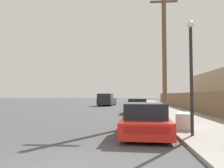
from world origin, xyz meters
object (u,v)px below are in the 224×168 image
discarded_fridge (185,120)px  parked_sports_car_red (145,120)px  street_lamp (191,68)px  car_parked_mid (137,106)px  utility_pole (164,51)px  pickup_truck (107,100)px

discarded_fridge → parked_sports_car_red: size_ratio=0.36×
discarded_fridge → street_lamp: 2.89m
car_parked_mid → utility_pole: (1.64, -5.10, 3.92)m
parked_sports_car_red → car_parked_mid: parked_sports_car_red is taller
utility_pole → discarded_fridge: bearing=-86.6°
car_parked_mid → pickup_truck: (-4.18, 12.98, 0.29)m
parked_sports_car_red → pickup_truck: (-4.19, 23.42, 0.32)m
parked_sports_car_red → car_parked_mid: size_ratio=1.07×
street_lamp → car_parked_mid: bearing=98.6°
pickup_truck → street_lamp: street_lamp is taller
discarded_fridge → street_lamp: bearing=-80.4°
pickup_truck → utility_pole: size_ratio=0.66×
parked_sports_car_red → utility_pole: utility_pole is taller
discarded_fridge → utility_pole: (-0.25, 4.22, 4.07)m
discarded_fridge → parked_sports_car_red: parked_sports_car_red is taller
discarded_fridge → utility_pole: bearing=109.1°
pickup_truck → utility_pole: (5.82, -18.08, 3.63)m
car_parked_mid → utility_pole: 6.63m
discarded_fridge → car_parked_mid: (-1.89, 9.32, 0.15)m
utility_pole → street_lamp: size_ratio=1.99×
discarded_fridge → street_lamp: street_lamp is taller
street_lamp → parked_sports_car_red: bearing=155.5°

